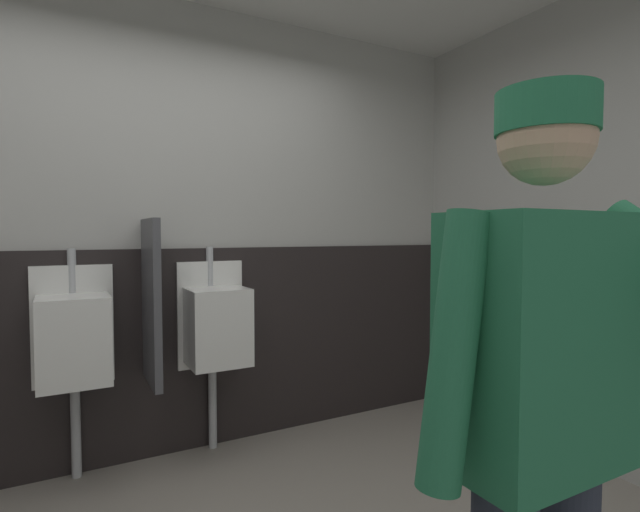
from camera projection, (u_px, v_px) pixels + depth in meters
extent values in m
cube|color=#B2B2AD|center=(149.00, 228.00, 2.83)|extent=(4.92, 0.12, 2.70)
cube|color=#B2B2AD|center=(638.00, 228.00, 2.52)|extent=(0.12, 3.62, 2.70)
cube|color=black|center=(153.00, 353.00, 2.80)|extent=(4.32, 0.03, 1.23)
cube|color=white|center=(73.00, 325.00, 2.58)|extent=(0.40, 0.05, 0.65)
cube|color=white|center=(74.00, 340.00, 2.43)|extent=(0.34, 0.30, 0.45)
cylinder|color=#B7BABF|center=(72.00, 271.00, 2.56)|extent=(0.04, 0.04, 0.24)
cylinder|color=#B7BABF|center=(76.00, 427.00, 2.57)|extent=(0.05, 0.05, 0.55)
cube|color=white|center=(210.00, 314.00, 2.94)|extent=(0.40, 0.05, 0.65)
cube|color=white|center=(218.00, 326.00, 2.79)|extent=(0.34, 0.30, 0.45)
cylinder|color=#B7BABF|center=(210.00, 266.00, 2.92)|extent=(0.04, 0.04, 0.24)
cylinder|color=#B7BABF|center=(213.00, 403.00, 2.93)|extent=(0.05, 0.05, 0.55)
cube|color=#4C4C51|center=(151.00, 302.00, 2.58)|extent=(0.04, 0.40, 0.90)
cube|color=#26724C|center=(541.00, 340.00, 1.07)|extent=(0.44, 0.24, 0.57)
cylinder|color=#26724C|center=(454.00, 350.00, 0.94)|extent=(0.17, 0.09, 0.56)
sphere|color=#D8AD8C|center=(546.00, 139.00, 1.05)|extent=(0.21, 0.21, 0.21)
cylinder|color=#26724C|center=(546.00, 113.00, 1.05)|extent=(0.22, 0.22, 0.09)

